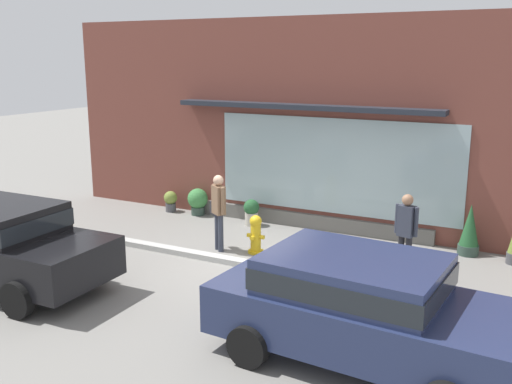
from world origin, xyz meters
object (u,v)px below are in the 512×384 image
object	(u,v)px
fire_hydrant	(256,234)
potted_plant_low_front	(470,230)
parked_car_navy	(362,303)
pedestrian_with_handbag	(218,207)
parked_car_black	(0,240)
potted_plant_window_right	(198,200)
potted_plant_trailing_edge	(171,200)
potted_plant_window_left	(251,211)
pedestrian_passerby	(406,229)

from	to	relation	value
fire_hydrant	potted_plant_low_front	world-z (taller)	potted_plant_low_front
parked_car_navy	pedestrian_with_handbag	bearing A→B (deg)	146.59
parked_car_black	parked_car_navy	bearing A→B (deg)	2.19
potted_plant_low_front	potted_plant_window_right	size ratio (longest dim) A/B	1.56
potted_plant_window_right	potted_plant_trailing_edge	bearing A→B (deg)	-176.31
fire_hydrant	potted_plant_trailing_edge	world-z (taller)	fire_hydrant
potted_plant_trailing_edge	potted_plant_window_left	size ratio (longest dim) A/B	0.85
potted_plant_low_front	potted_plant_window_right	distance (m)	7.00
pedestrian_passerby	potted_plant_window_right	bearing A→B (deg)	-2.62
potted_plant_window_left	potted_plant_trailing_edge	bearing A→B (deg)	176.49
potted_plant_low_front	parked_car_navy	bearing A→B (deg)	-97.08
potted_plant_window_left	parked_car_black	bearing A→B (deg)	-111.76
parked_car_black	potted_plant_window_right	size ratio (longest dim) A/B	5.88
parked_car_navy	parked_car_black	world-z (taller)	parked_car_black
pedestrian_with_handbag	potted_plant_window_left	bearing A→B (deg)	-47.94
potted_plant_window_left	pedestrian_with_handbag	bearing A→B (deg)	-82.29
potted_plant_window_right	potted_plant_low_front	bearing A→B (deg)	-0.28
fire_hydrant	potted_plant_low_front	distance (m)	4.62
fire_hydrant	potted_plant_window_right	xyz separation A→B (m)	(-2.85, 2.07, -0.03)
potted_plant_low_front	potted_plant_trailing_edge	world-z (taller)	potted_plant_low_front
fire_hydrant	potted_plant_window_right	world-z (taller)	fire_hydrant
potted_plant_trailing_edge	pedestrian_with_handbag	bearing A→B (deg)	-37.55
pedestrian_with_handbag	potted_plant_low_front	size ratio (longest dim) A/B	1.51
pedestrian_with_handbag	potted_plant_trailing_edge	bearing A→B (deg)	-3.20
potted_plant_low_front	potted_plant_window_left	bearing A→B (deg)	-178.00
parked_car_navy	fire_hydrant	bearing A→B (deg)	138.84
potted_plant_low_front	potted_plant_trailing_edge	xyz separation A→B (m)	(-7.85, -0.02, -0.23)
parked_car_black	fire_hydrant	bearing A→B (deg)	47.69
pedestrian_with_handbag	potted_plant_window_right	world-z (taller)	pedestrian_with_handbag
potted_plant_low_front	potted_plant_trailing_edge	distance (m)	7.86
potted_plant_low_front	potted_plant_trailing_edge	size ratio (longest dim) A/B	1.97
potted_plant_low_front	potted_plant_window_left	distance (m)	5.24
pedestrian_with_handbag	potted_plant_low_front	bearing A→B (deg)	-121.22
pedestrian_passerby	potted_plant_window_right	size ratio (longest dim) A/B	2.27
parked_car_navy	parked_car_black	xyz separation A→B (m)	(-6.82, -0.38, 0.02)
pedestrian_passerby	potted_plant_window_left	world-z (taller)	pedestrian_passerby
pedestrian_passerby	potted_plant_low_front	bearing A→B (deg)	-101.33
parked_car_navy	potted_plant_trailing_edge	size ratio (longest dim) A/B	7.77
parked_car_navy	potted_plant_window_right	xyz separation A→B (m)	(-6.31, 5.52, -0.47)
fire_hydrant	potted_plant_window_left	bearing A→B (deg)	120.45
parked_car_navy	potted_plant_low_front	distance (m)	5.54
fire_hydrant	parked_car_black	bearing A→B (deg)	-131.32
fire_hydrant	pedestrian_passerby	xyz separation A→B (m)	(3.20, 0.15, 0.53)
pedestrian_with_handbag	potted_plant_low_front	xyz separation A→B (m)	(4.95, 2.25, -0.46)
parked_car_black	potted_plant_low_front	size ratio (longest dim) A/B	3.78
potted_plant_low_front	fire_hydrant	bearing A→B (deg)	-153.77
potted_plant_low_front	potted_plant_trailing_edge	bearing A→B (deg)	-179.84
potted_plant_window_right	potted_plant_window_left	world-z (taller)	potted_plant_window_right
parked_car_navy	potted_plant_window_left	bearing A→B (deg)	134.35
pedestrian_passerby	potted_plant_low_front	xyz separation A→B (m)	(0.94, 1.90, -0.42)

